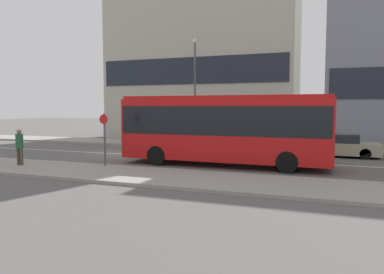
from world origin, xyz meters
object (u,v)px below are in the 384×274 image
(city_bus, at_px, (224,126))
(street_lamp, at_px, (195,81))
(parked_car_0, at_px, (338,146))
(pedestrian_near_stop, at_px, (19,145))
(bus_stop_sign, at_px, (104,135))

(city_bus, relative_size, street_lamp, 1.35)
(parked_car_0, height_order, pedestrian_near_stop, pedestrian_near_stop)
(street_lamp, bearing_deg, bus_stop_sign, -93.59)
(bus_stop_sign, distance_m, street_lamp, 10.78)
(pedestrian_near_stop, xyz_separation_m, bus_stop_sign, (3.85, 1.28, 0.47))
(city_bus, xyz_separation_m, pedestrian_near_stop, (-8.84, -4.09, -0.86))
(bus_stop_sign, relative_size, street_lamp, 0.32)
(pedestrian_near_stop, relative_size, bus_stop_sign, 0.69)
(pedestrian_near_stop, height_order, street_lamp, street_lamp)
(parked_car_0, relative_size, street_lamp, 0.59)
(parked_car_0, distance_m, bus_stop_sign, 13.20)
(city_bus, height_order, bus_stop_sign, city_bus)
(city_bus, distance_m, parked_car_0, 7.70)
(pedestrian_near_stop, bearing_deg, city_bus, 25.64)
(parked_car_0, bearing_deg, city_bus, -133.45)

